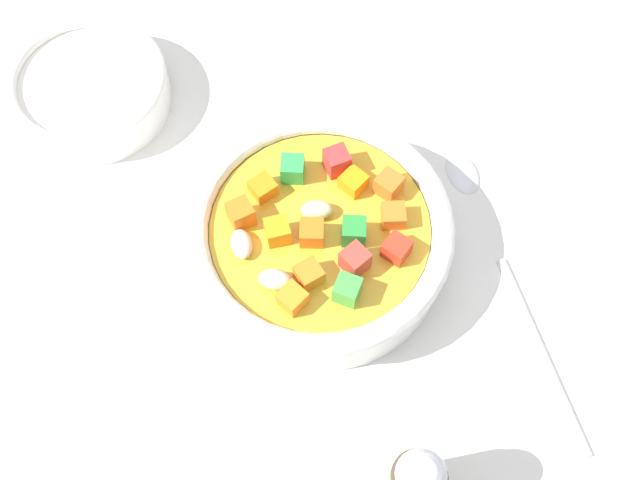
{
  "coord_description": "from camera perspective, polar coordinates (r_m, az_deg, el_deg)",
  "views": [
    {
      "loc": [
        20.34,
        14.47,
        53.33
      ],
      "look_at": [
        0.0,
        0.0,
        2.3
      ],
      "focal_mm": 44.32,
      "sensor_mm": 36.0,
      "label": 1
    }
  ],
  "objects": [
    {
      "name": "spoon",
      "position": [
        0.6,
        12.91,
        -1.05
      ],
      "size": [
        16.5,
        20.57,
        1.0
      ],
      "rotation": [
        0.0,
        0.0,
        4.05
      ],
      "color": "silver",
      "rests_on": "ground_plane"
    },
    {
      "name": "side_bowl_small",
      "position": [
        0.67,
        -16.33,
        10.47
      ],
      "size": [
        12.83,
        12.83,
        3.49
      ],
      "color": "white",
      "rests_on": "ground_plane"
    },
    {
      "name": "soup_bowl_main",
      "position": [
        0.56,
        -0.0,
        0.21
      ],
      "size": [
        18.85,
        18.85,
        6.15
      ],
      "color": "white",
      "rests_on": "ground_plane"
    },
    {
      "name": "ground_plane",
      "position": [
        0.6,
        0.0,
        -1.39
      ],
      "size": [
        140.0,
        140.0,
        2.0
      ],
      "primitive_type": "cube",
      "color": "silver"
    }
  ]
}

